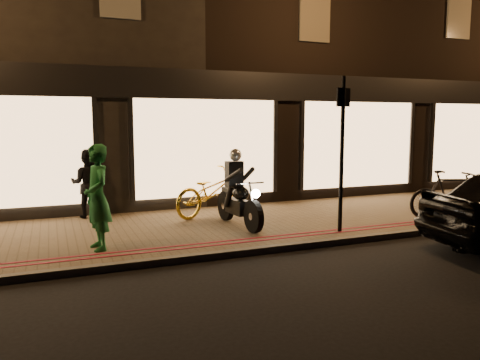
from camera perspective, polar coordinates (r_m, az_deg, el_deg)
name	(u,v)px	position (r m, az deg, el deg)	size (l,w,h in m)	color
ground	(279,253)	(8.25, 4.72, -8.81)	(90.00, 90.00, 0.00)	black
sidewalk	(236,226)	(10.00, -0.47, -5.58)	(50.00, 4.00, 0.12)	brown
kerb_stone	(277,249)	(8.28, 4.57, -8.33)	(50.00, 0.14, 0.12)	#59544C
red_kerb_lines	(265,238)	(8.70, 3.08, -7.12)	(50.00, 0.26, 0.01)	maroon
building_row	(160,62)	(16.58, -9.71, 13.94)	(48.00, 10.11, 8.50)	black
motorcycle	(238,196)	(9.62, -0.24, -1.99)	(0.60, 1.94, 1.59)	black
sign_post	(342,146)	(9.21, 12.33, 4.07)	(0.35, 0.11, 3.00)	black
bicycle_gold	(211,192)	(10.71, -3.50, -1.42)	(0.73, 2.10, 1.10)	gold
bicycle_dark	(450,195)	(11.25, 24.26, -1.66)	(0.51, 1.81, 1.09)	black
person_green	(97,197)	(8.15, -16.99, -2.03)	(0.65, 0.43, 1.78)	#1C6931
person_dark	(88,183)	(10.98, -18.08, -0.41)	(0.74, 0.58, 1.53)	black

